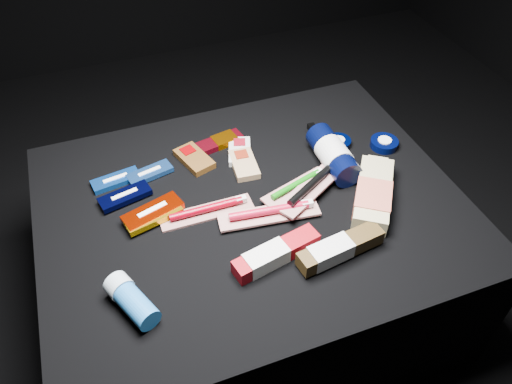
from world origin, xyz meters
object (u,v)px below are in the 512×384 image
object	(u,v)px
bodywash_bottle	(373,195)
lotion_bottle	(333,154)
deodorant_stick	(131,300)
toothpaste_carton_red	(273,255)

from	to	relation	value
bodywash_bottle	lotion_bottle	bearing A→B (deg)	135.53
bodywash_bottle	deodorant_stick	distance (m)	0.59
lotion_bottle	bodywash_bottle	bearing A→B (deg)	-78.45
lotion_bottle	bodywash_bottle	size ratio (longest dim) A/B	1.01
lotion_bottle	toothpaste_carton_red	size ratio (longest dim) A/B	1.13
lotion_bottle	bodywash_bottle	distance (m)	0.16
bodywash_bottle	deodorant_stick	size ratio (longest dim) A/B	1.69
deodorant_stick	toothpaste_carton_red	world-z (taller)	deodorant_stick
bodywash_bottle	deodorant_stick	xyz separation A→B (m)	(-0.58, -0.09, 0.00)
lotion_bottle	toothpaste_carton_red	xyz separation A→B (m)	(-0.25, -0.23, -0.02)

